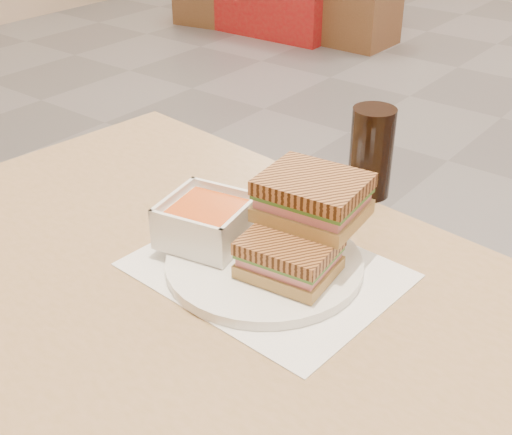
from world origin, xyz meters
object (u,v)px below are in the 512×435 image
Objects in this scene: soup_bowl at (207,223)px; main_table at (238,384)px; panini_lower at (289,256)px; bg_chair_0r at (362,10)px; plate at (264,264)px; cola_glass at (371,152)px.

main_table is at bearing -35.47° from soup_bowl.
bg_chair_0r is at bearing 118.28° from panini_lower.
main_table is 0.16m from plate.
panini_lower reaches higher than main_table.
cola_glass is at bearing 89.91° from plate.
plate is at bearing -90.09° from cola_glass.
cola_glass reaches higher than soup_bowl.
panini_lower is (0.01, 0.09, 0.16)m from main_table.
panini_lower is at bearing 1.61° from soup_bowl.
panini_lower is 3.81m from bg_chair_0r.
panini_lower reaches higher than bg_chair_0r.
bg_chair_0r is at bearing 117.74° from plate.
panini_lower is 0.28m from cola_glass.
bg_chair_0r is (-1.74, 3.32, -0.54)m from plate.
cola_glass reaches higher than plate.
soup_bowl is at bearing -173.97° from plate.
plate is 0.06m from panini_lower.
main_table is 0.42m from cola_glass.
cola_glass reaches higher than main_table.
bg_chair_0r is (-1.65, 3.33, -0.57)m from soup_bowl.
plate is at bearing 172.39° from panini_lower.
plate is 0.28m from cola_glass.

